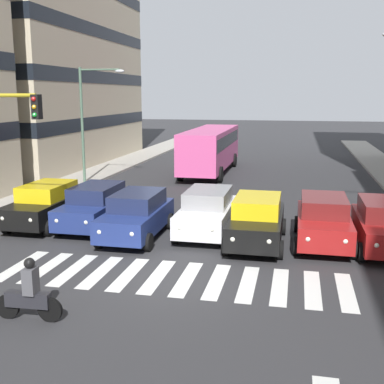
% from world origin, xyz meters
% --- Properties ---
extents(ground_plane, '(180.00, 180.00, 0.00)m').
position_xyz_m(ground_plane, '(0.00, 0.00, 0.00)').
color(ground_plane, '#2D2D30').
extents(crosswalk_markings, '(10.35, 2.80, 0.01)m').
position_xyz_m(crosswalk_markings, '(-0.00, 0.00, 0.00)').
color(crosswalk_markings, silver).
rests_on(crosswalk_markings, ground_plane).
extents(car_1, '(2.02, 4.44, 1.72)m').
position_xyz_m(car_1, '(-4.50, -4.38, 0.89)').
color(car_1, maroon).
rests_on(car_1, ground_plane).
extents(car_2, '(2.02, 4.44, 1.72)m').
position_xyz_m(car_2, '(-2.16, -3.86, 0.89)').
color(car_2, black).
rests_on(car_2, ground_plane).
extents(car_3, '(2.02, 4.44, 1.72)m').
position_xyz_m(car_3, '(-0.18, -4.82, 0.89)').
color(car_3, silver).
rests_on(car_3, ground_plane).
extents(car_4, '(2.02, 4.44, 1.72)m').
position_xyz_m(car_4, '(2.33, -3.75, 0.89)').
color(car_4, navy).
rests_on(car_4, ground_plane).
extents(car_5, '(2.02, 4.44, 1.72)m').
position_xyz_m(car_5, '(4.44, -4.81, 0.89)').
color(car_5, navy).
rests_on(car_5, ground_plane).
extents(car_6, '(2.02, 4.44, 1.72)m').
position_xyz_m(car_6, '(6.57, -4.69, 0.89)').
color(car_6, black).
rests_on(car_6, ground_plane).
extents(bus_behind_traffic, '(2.78, 10.50, 3.00)m').
position_xyz_m(bus_behind_traffic, '(2.33, -19.66, 1.86)').
color(bus_behind_traffic, '#DB5193').
rests_on(bus_behind_traffic, ground_plane).
extents(motorcycle_with_rider, '(1.70, 0.37, 1.57)m').
position_xyz_m(motorcycle_with_rider, '(2.64, 3.39, 0.65)').
color(motorcycle_with_rider, black).
rests_on(motorcycle_with_rider, ground_plane).
extents(street_lamp_right, '(2.78, 0.28, 6.72)m').
position_xyz_m(street_lamp_right, '(8.50, -13.67, 4.28)').
color(street_lamp_right, '#4C6B56').
rests_on(street_lamp_right, sidewalk_right).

